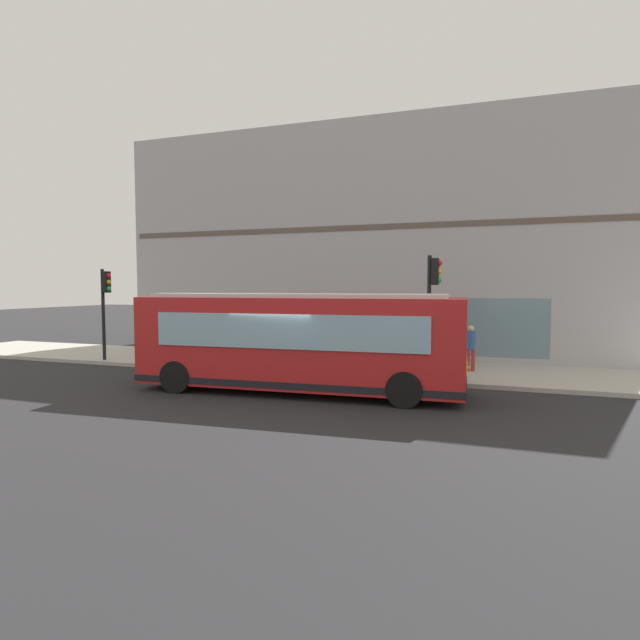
# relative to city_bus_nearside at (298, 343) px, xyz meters

# --- Properties ---
(ground) EXTENTS (120.00, 120.00, 0.00)m
(ground) POSITION_rel_city_bus_nearside_xyz_m (-0.19, 0.37, -1.55)
(ground) COLOR #262628
(sidewalk_curb) EXTENTS (4.98, 40.00, 0.15)m
(sidewalk_curb) POSITION_rel_city_bus_nearside_xyz_m (4.89, 0.37, -1.48)
(sidewalk_curb) COLOR #B2ADA3
(sidewalk_curb) RESTS_ON ground
(building_corner) EXTENTS (7.98, 23.15, 10.64)m
(building_corner) POSITION_rel_city_bus_nearside_xyz_m (11.35, 0.37, 3.76)
(building_corner) COLOR #A8A8AD
(building_corner) RESTS_ON ground
(city_bus_nearside) EXTENTS (3.10, 10.17, 3.07)m
(city_bus_nearside) POSITION_rel_city_bus_nearside_xyz_m (0.00, 0.00, 0.00)
(city_bus_nearside) COLOR red
(city_bus_nearside) RESTS_ON ground
(traffic_light_near_corner) EXTENTS (0.32, 0.49, 4.18)m
(traffic_light_near_corner) POSITION_rel_city_bus_nearside_xyz_m (3.04, -3.69, 1.51)
(traffic_light_near_corner) COLOR black
(traffic_light_near_corner) RESTS_ON sidewalk_curb
(traffic_light_down_block) EXTENTS (0.32, 0.49, 3.87)m
(traffic_light_down_block) POSITION_rel_city_bus_nearside_xyz_m (2.85, 9.94, 1.29)
(traffic_light_down_block) COLOR black
(traffic_light_down_block) RESTS_ON sidewalk_curb
(fire_hydrant) EXTENTS (0.35, 0.35, 0.74)m
(fire_hydrant) POSITION_rel_city_bus_nearside_xyz_m (3.72, -4.72, -1.04)
(fire_hydrant) COLOR gold
(fire_hydrant) RESTS_ON sidewalk_curb
(pedestrian_by_light_pole) EXTENTS (0.32, 0.32, 1.78)m
(pedestrian_by_light_pole) POSITION_rel_city_bus_nearside_xyz_m (5.38, 5.02, -0.38)
(pedestrian_by_light_pole) COLOR #B23338
(pedestrian_by_light_pole) RESTS_ON sidewalk_curb
(pedestrian_near_building_entrance) EXTENTS (0.32, 0.32, 1.71)m
(pedestrian_near_building_entrance) POSITION_rel_city_bus_nearside_xyz_m (6.71, 7.88, -0.42)
(pedestrian_near_building_entrance) COLOR #99994C
(pedestrian_near_building_entrance) RESTS_ON sidewalk_curb
(pedestrian_walking_along_curb) EXTENTS (0.32, 0.32, 1.60)m
(pedestrian_walking_along_curb) POSITION_rel_city_bus_nearside_xyz_m (6.73, -2.81, -0.49)
(pedestrian_walking_along_curb) COLOR #3F8C4C
(pedestrian_walking_along_curb) RESTS_ON sidewalk_curb
(pedestrian_near_hydrant) EXTENTS (0.32, 0.32, 1.69)m
(pedestrian_near_hydrant) POSITION_rel_city_bus_nearside_xyz_m (5.01, -4.86, -0.43)
(pedestrian_near_hydrant) COLOR #B23338
(pedestrian_near_hydrant) RESTS_ON sidewalk_curb
(newspaper_vending_box) EXTENTS (0.44, 0.42, 0.90)m
(newspaper_vending_box) POSITION_rel_city_bus_nearside_xyz_m (6.23, -4.28, -0.95)
(newspaper_vending_box) COLOR #BF3F19
(newspaper_vending_box) RESTS_ON sidewalk_curb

